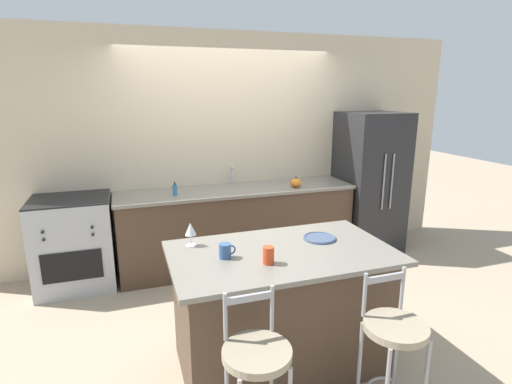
% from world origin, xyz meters
% --- Properties ---
extents(ground_plane, '(18.00, 18.00, 0.00)m').
position_xyz_m(ground_plane, '(0.00, 0.00, 0.00)').
color(ground_plane, tan).
extents(wall_back, '(6.00, 0.07, 2.70)m').
position_xyz_m(wall_back, '(0.00, 0.72, 1.35)').
color(wall_back, beige).
rests_on(wall_back, ground_plane).
extents(back_counter, '(2.74, 0.70, 0.94)m').
position_xyz_m(back_counter, '(0.00, 0.39, 0.47)').
color(back_counter, '#4C3828').
rests_on(back_counter, ground_plane).
extents(sink_faucet, '(0.02, 0.13, 0.22)m').
position_xyz_m(sink_faucet, '(0.00, 0.59, 1.07)').
color(sink_faucet, '#ADAFB5').
rests_on(sink_faucet, back_counter).
extents(kitchen_island, '(1.60, 0.94, 0.92)m').
position_xyz_m(kitchen_island, '(-0.20, -1.48, 0.46)').
color(kitchen_island, '#4C3828').
rests_on(kitchen_island, ground_plane).
extents(refrigerator, '(0.73, 0.76, 1.78)m').
position_xyz_m(refrigerator, '(1.75, 0.33, 0.89)').
color(refrigerator, '#232326').
rests_on(refrigerator, ground_plane).
extents(oven_range, '(0.77, 0.67, 0.97)m').
position_xyz_m(oven_range, '(-1.78, 0.37, 0.49)').
color(oven_range, '#ADAFB5').
rests_on(oven_range, ground_plane).
extents(bar_stool_near, '(0.38, 0.38, 0.98)m').
position_xyz_m(bar_stool_near, '(-0.63, -2.18, 0.56)').
color(bar_stool_near, '#99999E').
rests_on(bar_stool_near, ground_plane).
extents(bar_stool_far, '(0.38, 0.38, 0.98)m').
position_xyz_m(bar_stool_far, '(0.23, -2.22, 0.56)').
color(bar_stool_far, '#99999E').
rests_on(bar_stool_far, ground_plane).
extents(dinner_plate, '(0.25, 0.25, 0.02)m').
position_xyz_m(dinner_plate, '(0.17, -1.35, 0.93)').
color(dinner_plate, '#425170').
rests_on(dinner_plate, kitchen_island).
extents(wine_glass, '(0.08, 0.08, 0.18)m').
position_xyz_m(wine_glass, '(-0.80, -1.17, 1.05)').
color(wine_glass, white).
rests_on(wine_glass, kitchen_island).
extents(coffee_mug, '(0.12, 0.08, 0.10)m').
position_xyz_m(coffee_mug, '(-0.61, -1.47, 0.97)').
color(coffee_mug, '#335689').
rests_on(coffee_mug, kitchen_island).
extents(tumbler_cup, '(0.08, 0.08, 0.12)m').
position_xyz_m(tumbler_cup, '(-0.36, -1.65, 0.98)').
color(tumbler_cup, red).
rests_on(tumbler_cup, kitchen_island).
extents(pumpkin_decoration, '(0.13, 0.13, 0.13)m').
position_xyz_m(pumpkin_decoration, '(0.67, 0.22, 0.99)').
color(pumpkin_decoration, orange).
rests_on(pumpkin_decoration, back_counter).
extents(soap_bottle, '(0.05, 0.05, 0.14)m').
position_xyz_m(soap_bottle, '(-0.72, 0.28, 1.00)').
color(soap_bottle, teal).
rests_on(soap_bottle, back_counter).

